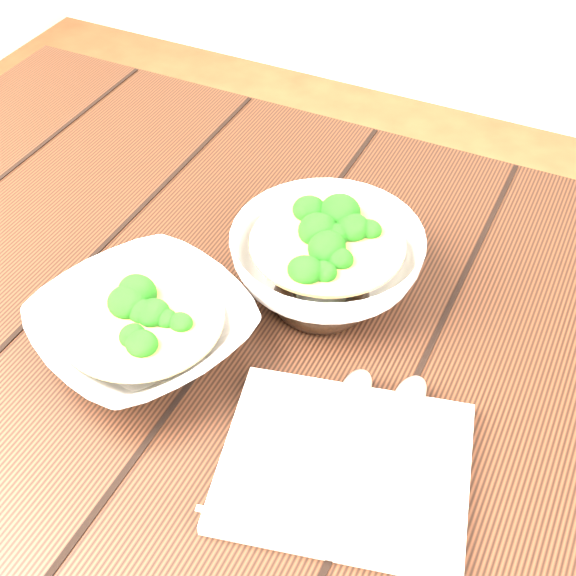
{
  "coord_description": "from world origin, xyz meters",
  "views": [
    {
      "loc": [
        0.29,
        -0.53,
        1.37
      ],
      "look_at": [
        0.03,
        0.01,
        0.8
      ],
      "focal_mm": 50.0,
      "sensor_mm": 36.0,
      "label": 1
    }
  ],
  "objects": [
    {
      "name": "trivet",
      "position": [
        0.05,
        0.04,
        0.76
      ],
      "size": [
        0.11,
        0.11,
        0.03
      ],
      "primitive_type": "torus",
      "rotation": [
        0.0,
        0.0,
        -0.07
      ],
      "color": "black",
      "rests_on": "table"
    },
    {
      "name": "soup_bowl_front",
      "position": [
        -0.09,
        -0.09,
        0.78
      ],
      "size": [
        0.27,
        0.27,
        0.06
      ],
      "color": "silver",
      "rests_on": "table"
    },
    {
      "name": "soup_bowl_back",
      "position": [
        0.04,
        0.08,
        0.79
      ],
      "size": [
        0.22,
        0.22,
        0.08
      ],
      "color": "silver",
      "rests_on": "table"
    },
    {
      "name": "napkin",
      "position": [
        0.16,
        -0.14,
        0.76
      ],
      "size": [
        0.26,
        0.23,
        0.01
      ],
      "primitive_type": "cube",
      "rotation": [
        0.0,
        0.0,
        0.23
      ],
      "color": "beige",
      "rests_on": "table"
    },
    {
      "name": "spoon_left",
      "position": [
        0.14,
        -0.1,
        0.77
      ],
      "size": [
        0.03,
        0.18,
        0.01
      ],
      "color": "#A0998D",
      "rests_on": "napkin"
    },
    {
      "name": "spoon_right",
      "position": [
        0.18,
        -0.08,
        0.77
      ],
      "size": [
        0.03,
        0.18,
        0.01
      ],
      "color": "#A0998D",
      "rests_on": "napkin"
    },
    {
      "name": "table",
      "position": [
        0.0,
        0.0,
        0.63
      ],
      "size": [
        1.2,
        0.8,
        0.75
      ],
      "color": "black",
      "rests_on": "ground"
    }
  ]
}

